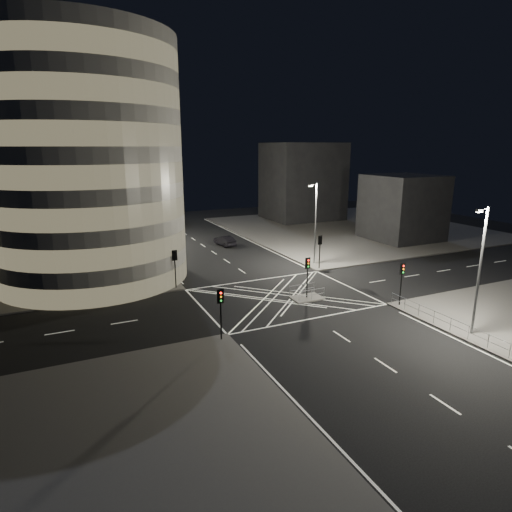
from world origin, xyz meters
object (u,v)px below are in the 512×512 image
sedan (225,241)px  traffic_signal_fr (320,246)px  central_island (307,298)px  street_lamp_left_near (156,229)px  street_lamp_right_far (315,221)px  street_lamp_left_far (130,208)px  street_lamp_right_near (480,267)px  traffic_signal_nl (221,305)px  traffic_signal_nr (402,276)px  traffic_signal_island (308,270)px  traffic_signal_fl (175,262)px

sedan → traffic_signal_fr: bearing=100.5°
central_island → traffic_signal_fr: traffic_signal_fr is taller
street_lamp_left_near → street_lamp_right_far: (18.87, -3.00, 0.00)m
central_island → street_lamp_left_far: size_ratio=0.30×
street_lamp_left_far → street_lamp_left_near: bearing=-90.0°
street_lamp_left_far → street_lamp_right_near: (18.87, -44.00, 0.00)m
traffic_signal_nl → street_lamp_left_far: 36.90m
traffic_signal_nr → traffic_signal_island: size_ratio=1.00×
central_island → street_lamp_left_far: (-11.44, 31.50, 5.47)m
traffic_signal_fl → traffic_signal_nr: same height
central_island → traffic_signal_nr: bearing=-37.9°
central_island → traffic_signal_nl: 12.36m
traffic_signal_island → street_lamp_right_far: street_lamp_right_far is taller
traffic_signal_island → street_lamp_right_far: (7.44, 10.50, 2.63)m
central_island → traffic_signal_island: traffic_signal_island is taller
traffic_signal_nr → street_lamp_right_far: street_lamp_right_far is taller
street_lamp_right_far → sedan: 16.65m
traffic_signal_fr → street_lamp_left_far: 29.63m
traffic_signal_fl → street_lamp_left_near: 5.86m
traffic_signal_fr → street_lamp_right_far: bearing=73.9°
traffic_signal_nl → traffic_signal_fr: same height
street_lamp_left_near → street_lamp_right_far: bearing=-9.0°
traffic_signal_fr → traffic_signal_nr: size_ratio=1.00×
traffic_signal_nr → street_lamp_left_near: street_lamp_left_near is taller
traffic_signal_fl → traffic_signal_nl: size_ratio=1.00×
traffic_signal_fl → street_lamp_left_far: size_ratio=0.40×
street_lamp_left_near → sedan: size_ratio=2.25×
street_lamp_right_far → sedan: size_ratio=2.25×
traffic_signal_nr → traffic_signal_island: bearing=142.1°
central_island → street_lamp_left_far: 33.95m
traffic_signal_fr → street_lamp_left_far: bearing=128.2°
street_lamp_left_far → sedan: (12.41, -6.43, -4.81)m
traffic_signal_nl → traffic_signal_fr: bearing=37.7°
street_lamp_right_far → central_island: bearing=-125.3°
traffic_signal_nr → sedan: bearing=100.9°
traffic_signal_fr → street_lamp_left_near: bearing=164.1°
central_island → street_lamp_right_far: 13.98m
traffic_signal_nl → traffic_signal_island: bearing=26.1°
traffic_signal_island → street_lamp_left_near: bearing=130.3°
street_lamp_left_far → central_island: bearing=-70.0°
traffic_signal_island → street_lamp_right_far: size_ratio=0.40×
traffic_signal_nl → traffic_signal_nr: size_ratio=1.00×
street_lamp_left_near → traffic_signal_fr: bearing=-15.9°
sedan → street_lamp_right_far: bearing=105.3°
traffic_signal_fr → traffic_signal_nr: same height
street_lamp_right_near → central_island: bearing=120.7°
traffic_signal_nr → street_lamp_right_near: (0.64, -7.20, 2.63)m
traffic_signal_fr → sedan: size_ratio=0.90×
traffic_signal_fl → street_lamp_right_far: street_lamp_right_far is taller
traffic_signal_fl → traffic_signal_fr: same height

